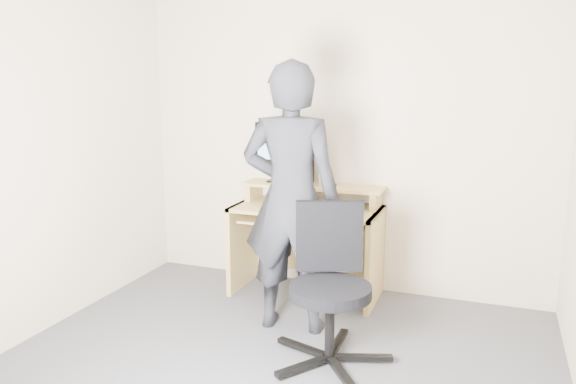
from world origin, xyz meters
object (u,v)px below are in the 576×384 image
Objects in this scene: desk at (310,228)px; person at (291,199)px; monitor at (282,147)px; office_chair at (330,279)px.

person is at bearing -82.25° from desk.
person reaches higher than monitor.
monitor is (-0.29, 0.10, 0.66)m from desk.
desk is at bearing -6.38° from monitor.
desk is 1.22× the size of office_chair.
monitor is 0.28× the size of person.
desk is 2.28× the size of monitor.
monitor reaches higher than desk.
desk is 0.73m from monitor.
desk is at bearing -88.57° from person.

